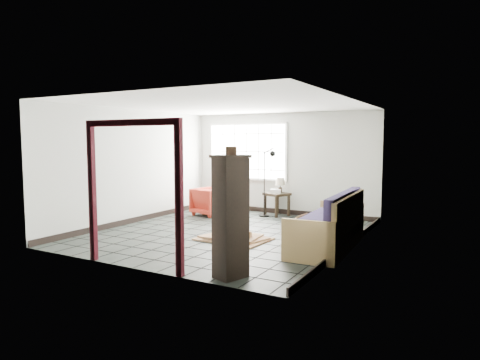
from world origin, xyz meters
The scene contains 15 objects.
ground centered at (0.00, 0.00, 0.00)m, with size 5.50×5.50×0.00m, color black.
room_shell centered at (0.00, 0.03, 1.68)m, with size 5.02×5.52×2.61m.
window_panel centered at (-1.00, 2.70, 1.60)m, with size 2.32×0.08×1.52m.
doorway_trim centered at (0.00, -2.70, 1.38)m, with size 1.80×0.08×2.20m.
futon_sofa centered at (2.22, -0.17, 0.36)m, with size 0.96×2.30×1.00m.
armchair centered at (-1.49, 1.64, 0.39)m, with size 0.75×0.70×0.77m, color maroon.
side_table centered at (0.02, 2.40, 0.48)m, with size 0.69×0.69×0.58m.
table_lamp centered at (0.08, 2.48, 0.85)m, with size 0.33×0.33×0.39m.
projector centered at (-0.01, 2.40, 0.62)m, with size 0.30×0.27×0.09m.
floor_lamp centered at (-0.09, 2.11, 0.92)m, with size 0.48×0.30×1.72m.
console_shelf centered at (-1.27, 1.73, 0.32)m, with size 0.87×0.54×0.63m.
tall_shelf centered at (1.49, -2.40, 0.86)m, with size 0.49×0.55×1.70m.
pot centered at (1.52, -2.43, 1.75)m, with size 0.18×0.18×0.11m.
open_box centered at (1.68, 0.45, 0.16)m, with size 0.83×0.46×0.45m.
cardboard_pile centered at (0.41, -0.42, 0.05)m, with size 1.36×1.11×0.19m.
Camera 1 is at (4.43, -7.38, 1.89)m, focal length 32.00 mm.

